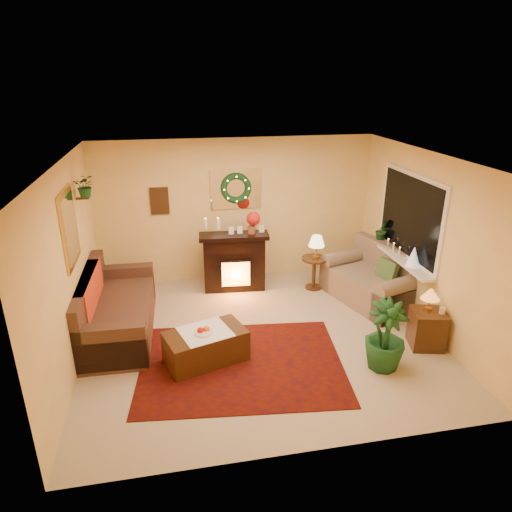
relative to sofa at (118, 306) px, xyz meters
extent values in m
plane|color=beige|center=(2.04, -0.56, -0.43)|extent=(5.00, 5.00, 0.00)
plane|color=white|center=(2.04, -0.56, 2.17)|extent=(5.00, 5.00, 0.00)
plane|color=#EFD88C|center=(2.04, 1.69, 0.87)|extent=(5.00, 5.00, 0.00)
plane|color=#EFD88C|center=(2.04, -2.81, 0.87)|extent=(5.00, 5.00, 0.00)
plane|color=#EFD88C|center=(-0.46, -0.56, 0.87)|extent=(4.50, 4.50, 0.00)
plane|color=#EFD88C|center=(4.54, -0.56, 0.87)|extent=(4.50, 4.50, 0.00)
cube|color=maroon|center=(1.66, -1.18, -0.42)|extent=(2.88, 2.29, 0.01)
cube|color=brown|center=(0.00, 0.00, 0.00)|extent=(1.01, 2.20, 0.93)
cube|color=#AF1B00|center=(-0.04, 0.14, 0.03)|extent=(0.82, 1.33, 0.02)
cube|color=black|center=(1.91, 1.14, 0.12)|extent=(1.09, 0.42, 0.97)
sphere|color=red|center=(2.26, 1.13, 0.87)|extent=(0.24, 0.24, 0.24)
cylinder|color=beige|center=(1.43, 1.13, 0.83)|extent=(0.06, 0.06, 0.17)
cylinder|color=white|center=(1.64, 1.08, 0.83)|extent=(0.06, 0.06, 0.19)
cube|color=white|center=(2.04, 1.67, 1.27)|extent=(0.92, 0.02, 0.72)
torus|color=#194719|center=(2.04, 1.63, 1.29)|extent=(0.55, 0.11, 0.55)
cube|color=#381E11|center=(0.69, 1.67, 1.12)|extent=(0.32, 0.03, 0.48)
cube|color=gold|center=(-0.44, -0.26, 1.32)|extent=(0.03, 0.84, 1.00)
imported|color=#194719|center=(-0.30, 0.49, 1.54)|extent=(0.33, 0.28, 0.36)
cube|color=tan|center=(4.10, 0.25, -0.01)|extent=(1.38, 1.82, 0.93)
cube|color=white|center=(4.53, -0.01, 1.12)|extent=(0.03, 1.86, 1.36)
cube|color=black|center=(4.51, -0.01, 1.12)|extent=(0.02, 1.70, 1.22)
cube|color=white|center=(4.42, -0.01, 0.44)|extent=(0.22, 1.86, 0.04)
cone|color=silver|center=(4.43, -0.43, 0.61)|extent=(0.22, 0.22, 0.33)
imported|color=#233F1D|center=(4.44, 0.68, 0.66)|extent=(0.30, 0.24, 0.55)
cylinder|color=black|center=(3.31, 0.88, -0.10)|extent=(0.45, 0.45, 0.59)
cone|color=#FFE5B6|center=(3.32, 0.85, 0.45)|extent=(0.28, 0.28, 0.43)
cube|color=black|center=(4.30, -1.23, -0.16)|extent=(0.53, 0.53, 0.54)
cone|color=orange|center=(4.29, -1.20, 0.32)|extent=(0.26, 0.26, 0.38)
cube|color=#331711|center=(1.20, -1.00, -0.22)|extent=(1.17, 0.87, 0.44)
cylinder|color=white|center=(1.18, -1.03, 0.02)|extent=(0.25, 0.25, 0.06)
imported|color=#1F5221|center=(3.47, -1.59, 0.02)|extent=(1.73, 1.73, 2.85)
camera|label=1|loc=(0.87, -6.24, 3.17)|focal=32.00mm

